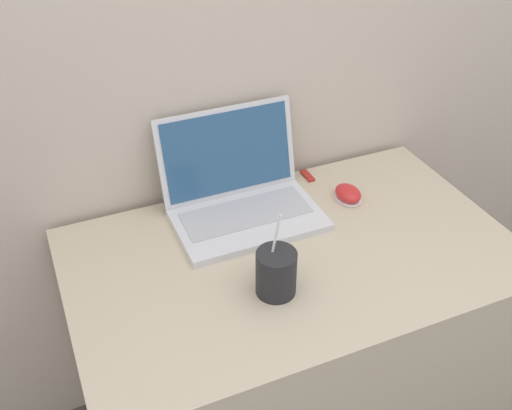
{
  "coord_description": "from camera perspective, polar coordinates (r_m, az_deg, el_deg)",
  "views": [
    {
      "loc": [
        -0.53,
        -0.67,
        1.7
      ],
      "look_at": [
        -0.06,
        0.44,
        0.84
      ],
      "focal_mm": 42.0,
      "sensor_mm": 36.0,
      "label": 1
    }
  ],
  "objects": [
    {
      "name": "wall_back",
      "position": [
        1.54,
        -2.11,
        18.64
      ],
      "size": [
        7.0,
        0.04,
        2.5
      ],
      "color": "beige",
      "rests_on": "ground_plane"
    },
    {
      "name": "desk",
      "position": [
        1.74,
        3.14,
        -13.93
      ],
      "size": [
        1.1,
        0.66,
        0.75
      ],
      "color": "beige",
      "rests_on": "ground_plane"
    },
    {
      "name": "usb_stick",
      "position": [
        1.76,
        4.92,
        2.8
      ],
      "size": [
        0.02,
        0.06,
        0.01
      ],
      "color": "#B2261E",
      "rests_on": "desk"
    },
    {
      "name": "laptop",
      "position": [
        1.58,
        -1.49,
        1.07
      ],
      "size": [
        0.38,
        0.3,
        0.26
      ],
      "color": "silver",
      "rests_on": "desk"
    },
    {
      "name": "drink_cup",
      "position": [
        1.34,
        1.93,
        -6.39
      ],
      "size": [
        0.09,
        0.09,
        0.2
      ],
      "color": "#232326",
      "rests_on": "desk"
    },
    {
      "name": "computer_mouse",
      "position": [
        1.67,
        8.76,
        1.06
      ],
      "size": [
        0.07,
        0.09,
        0.04
      ],
      "color": "white",
      "rests_on": "desk"
    }
  ]
}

